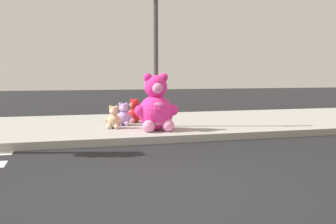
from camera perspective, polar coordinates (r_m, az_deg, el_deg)
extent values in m
plane|color=black|center=(4.27, -0.56, -12.31)|extent=(60.00, 60.00, 0.00)
cube|color=#9E9B93|center=(9.27, -9.02, -2.17)|extent=(28.00, 4.40, 0.15)
cylinder|color=#4C4C51|center=(8.59, -1.84, 8.49)|extent=(0.11, 0.11, 3.20)
sphere|color=#F22D93|center=(8.05, -1.83, -0.10)|extent=(0.74, 0.74, 0.74)
ellipsoid|color=pink|center=(7.79, -1.49, -0.28)|extent=(0.42, 0.19, 0.48)
sphere|color=#F22D93|center=(8.02, -1.84, 3.82)|extent=(0.48, 0.48, 0.48)
sphere|color=pink|center=(7.81, -1.58, 3.56)|extent=(0.22, 0.22, 0.22)
sphere|color=#F22D93|center=(8.04, -0.65, 5.20)|extent=(0.18, 0.18, 0.18)
sphere|color=#F22D93|center=(8.02, 0.75, 0.28)|extent=(0.23, 0.23, 0.23)
sphere|color=pink|center=(7.81, 0.04, -2.05)|extent=(0.25, 0.25, 0.25)
sphere|color=#F22D93|center=(7.98, -3.05, 5.19)|extent=(0.18, 0.18, 0.18)
sphere|color=#F22D93|center=(7.90, -4.21, 0.19)|extent=(0.23, 0.23, 0.23)
sphere|color=pink|center=(7.74, -2.90, -2.13)|extent=(0.25, 0.25, 0.25)
sphere|color=tan|center=(8.42, -8.09, -1.37)|extent=(0.31, 0.31, 0.31)
ellipsoid|color=beige|center=(8.31, -8.27, -1.46)|extent=(0.18, 0.13, 0.20)
sphere|color=tan|center=(8.39, -8.11, 0.18)|extent=(0.20, 0.20, 0.20)
sphere|color=beige|center=(8.31, -8.25, 0.04)|extent=(0.09, 0.09, 0.09)
sphere|color=tan|center=(8.37, -7.65, 0.73)|extent=(0.08, 0.08, 0.08)
sphere|color=tan|center=(8.34, -7.18, -1.26)|extent=(0.10, 0.10, 0.10)
sphere|color=beige|center=(8.28, -7.73, -2.18)|extent=(0.11, 0.11, 0.11)
sphere|color=tan|center=(8.40, -8.58, 0.73)|extent=(0.08, 0.08, 0.08)
sphere|color=tan|center=(8.41, -9.12, -1.23)|extent=(0.10, 0.10, 0.10)
sphere|color=beige|center=(8.32, -8.86, -2.16)|extent=(0.11, 0.11, 0.11)
sphere|color=red|center=(9.41, -5.02, -0.45)|extent=(0.36, 0.36, 0.36)
ellipsoid|color=#DB7B7B|center=(9.33, -5.61, -0.51)|extent=(0.17, 0.21, 0.23)
sphere|color=red|center=(9.39, -5.03, 1.16)|extent=(0.23, 0.23, 0.23)
sphere|color=#DB7B7B|center=(9.32, -5.49, 1.04)|extent=(0.11, 0.11, 0.11)
sphere|color=red|center=(9.32, -4.70, 1.71)|extent=(0.09, 0.09, 0.09)
sphere|color=red|center=(9.25, -4.53, -0.39)|extent=(0.11, 0.11, 0.11)
sphere|color=#DB7B7B|center=(9.25, -5.32, -1.29)|extent=(0.12, 0.12, 0.12)
sphere|color=red|center=(9.44, -5.37, 1.76)|extent=(0.09, 0.09, 0.09)
sphere|color=red|center=(9.51, -5.90, -0.24)|extent=(0.11, 0.11, 0.11)
sphere|color=#DB7B7B|center=(9.40, -6.10, -1.19)|extent=(0.12, 0.12, 0.12)
sphere|color=#B28CD8|center=(8.91, -6.65, -0.92)|extent=(0.32, 0.32, 0.32)
ellipsoid|color=silver|center=(8.80, -6.74, -1.00)|extent=(0.19, 0.12, 0.21)
sphere|color=#B28CD8|center=(8.89, -6.67, 0.63)|extent=(0.21, 0.21, 0.21)
sphere|color=silver|center=(8.80, -6.74, 0.49)|extent=(0.10, 0.10, 0.10)
sphere|color=#B28CD8|center=(8.87, -6.20, 1.17)|extent=(0.08, 0.08, 0.08)
sphere|color=#B28CD8|center=(8.85, -5.70, -0.79)|extent=(0.10, 0.10, 0.10)
sphere|color=silver|center=(8.78, -6.17, -1.71)|extent=(0.11, 0.11, 0.11)
sphere|color=#B28CD8|center=(8.89, -7.15, 1.17)|extent=(0.08, 0.08, 0.08)
sphere|color=#B28CD8|center=(8.89, -7.67, -0.79)|extent=(0.10, 0.10, 0.10)
sphere|color=silver|center=(8.80, -7.32, -1.70)|extent=(0.11, 0.11, 0.11)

